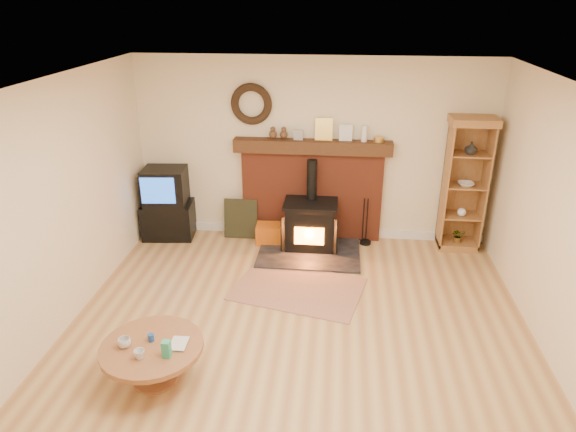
# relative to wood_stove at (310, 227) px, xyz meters

# --- Properties ---
(ground) EXTENTS (5.50, 5.50, 0.00)m
(ground) POSITION_rel_wood_stove_xyz_m (-0.01, -2.27, -0.34)
(ground) COLOR #A67445
(ground) RESTS_ON ground
(room_shell) EXTENTS (5.02, 5.52, 2.61)m
(room_shell) POSITION_rel_wood_stove_xyz_m (-0.03, -2.18, 1.38)
(room_shell) COLOR beige
(room_shell) RESTS_ON ground
(chimney_breast) EXTENTS (2.20, 0.22, 1.78)m
(chimney_breast) POSITION_rel_wood_stove_xyz_m (-0.01, 0.40, 0.47)
(chimney_breast) COLOR brown
(chimney_breast) RESTS_ON ground
(wood_stove) EXTENTS (1.40, 1.00, 1.25)m
(wood_stove) POSITION_rel_wood_stove_xyz_m (0.00, 0.00, 0.00)
(wood_stove) COLOR black
(wood_stove) RESTS_ON ground
(area_rug) EXTENTS (1.72, 1.37, 0.01)m
(area_rug) POSITION_rel_wood_stove_xyz_m (-0.07, -1.11, -0.33)
(area_rug) COLOR brown
(area_rug) RESTS_ON ground
(tv_unit) EXTENTS (0.76, 0.57, 1.05)m
(tv_unit) POSITION_rel_wood_stove_xyz_m (-2.11, 0.20, 0.17)
(tv_unit) COLOR black
(tv_unit) RESTS_ON ground
(curio_cabinet) EXTENTS (0.60, 0.43, 1.88)m
(curio_cabinet) POSITION_rel_wood_stove_xyz_m (2.08, 0.28, 0.60)
(curio_cabinet) COLOR brown
(curio_cabinet) RESTS_ON ground
(firelog_box) EXTENTS (0.47, 0.30, 0.28)m
(firelog_box) POSITION_rel_wood_stove_xyz_m (-0.56, 0.13, -0.19)
(firelog_box) COLOR orange
(firelog_box) RESTS_ON ground
(leaning_painting) EXTENTS (0.49, 0.13, 0.58)m
(leaning_painting) POSITION_rel_wood_stove_xyz_m (-1.04, 0.28, -0.04)
(leaning_painting) COLOR black
(leaning_painting) RESTS_ON ground
(fire_tools) EXTENTS (0.16, 0.16, 0.70)m
(fire_tools) POSITION_rel_wood_stove_xyz_m (0.79, 0.23, -0.23)
(fire_tools) COLOR black
(fire_tools) RESTS_ON ground
(coffee_table) EXTENTS (0.94, 0.94, 0.56)m
(coffee_table) POSITION_rel_wood_stove_xyz_m (-1.27, -2.86, -0.01)
(coffee_table) COLOR brown
(coffee_table) RESTS_ON ground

